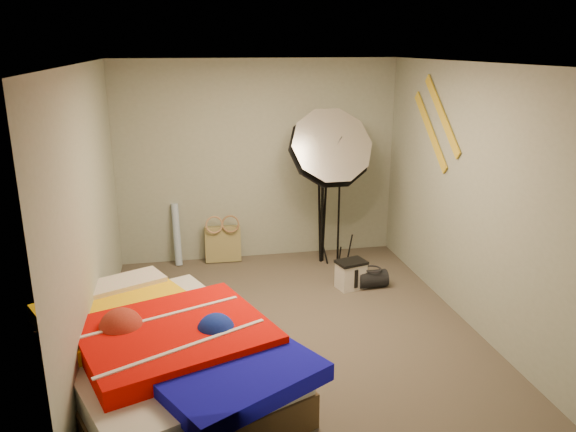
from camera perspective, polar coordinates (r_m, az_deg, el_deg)
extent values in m
plane|color=brown|center=(5.61, 0.18, -11.17)|extent=(4.00, 4.00, 0.00)
plane|color=silver|center=(4.95, 0.21, 15.29)|extent=(4.00, 4.00, 0.00)
plane|color=#969D8D|center=(7.06, -3.00, 5.56)|extent=(3.50, 0.00, 3.50)
plane|color=#969D8D|center=(3.32, 7.04, -8.06)|extent=(3.50, 0.00, 3.50)
plane|color=#969D8D|center=(5.11, -19.44, 0.12)|extent=(0.00, 4.00, 4.00)
plane|color=#969D8D|center=(5.73, 17.63, 2.08)|extent=(0.00, 4.00, 4.00)
cube|color=tan|center=(7.19, -6.63, -2.82)|extent=(0.46, 0.21, 0.46)
cylinder|color=#5F8BC0|center=(7.12, -11.23, -1.86)|extent=(0.11, 0.23, 0.78)
cube|color=beige|center=(6.42, 6.40, -6.02)|extent=(0.35, 0.29, 0.30)
cylinder|color=black|center=(6.48, 8.54, -6.32)|extent=(0.34, 0.22, 0.20)
cube|color=gold|center=(6.12, 15.38, 9.86)|extent=(0.02, 0.91, 0.78)
cube|color=gold|center=(6.37, 14.25, 8.38)|extent=(0.02, 0.91, 0.78)
cube|color=#4D3923|center=(4.73, -12.53, -15.51)|extent=(2.21, 2.54, 0.28)
cube|color=beige|center=(4.61, -12.72, -13.05)|extent=(2.15, 2.48, 0.19)
cube|color=yellow|center=(4.90, -16.70, -9.62)|extent=(1.51, 1.44, 0.15)
cube|color=#D30801|center=(4.42, -11.40, -11.99)|extent=(1.65, 1.52, 0.17)
cube|color=#0D0BAD|center=(3.99, -5.42, -15.64)|extent=(1.34, 1.26, 0.13)
cube|color=#DFA5B9|center=(5.30, -16.55, -7.04)|extent=(0.82, 0.62, 0.15)
cylinder|color=black|center=(6.87, 5.20, 1.25)|extent=(0.03, 0.03, 1.58)
cube|color=black|center=(6.70, 5.37, 7.37)|extent=(0.07, 0.07, 0.10)
cone|color=white|center=(6.55, 4.22, 6.73)|extent=(1.20, 0.90, 1.16)
cylinder|color=black|center=(7.03, 3.47, -0.46)|extent=(0.05, 0.05, 1.09)
cube|color=black|center=(6.87, 3.56, 4.32)|extent=(0.08, 0.08, 0.11)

